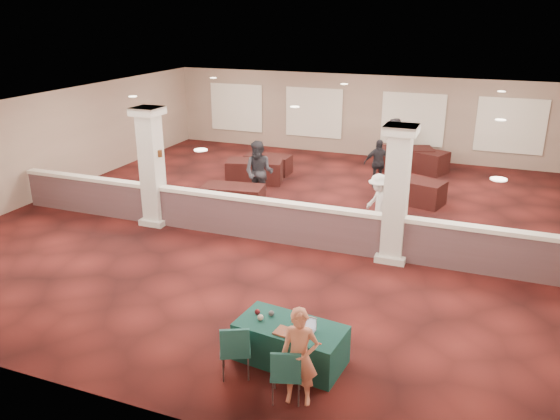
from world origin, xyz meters
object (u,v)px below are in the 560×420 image
at_px(conf_chair_main, 286,371).
at_px(far_table_front_left, 255,171).
at_px(far_table_front_right, 413,191).
at_px(far_table_front_center, 233,197).
at_px(conf_chair_side, 235,347).
at_px(far_table_back_left, 268,164).
at_px(near_table, 290,343).
at_px(attendee_b, 378,204).
at_px(attendee_c, 378,163).
at_px(woman, 299,357).
at_px(far_table_back_right, 420,160).
at_px(attendee_a, 259,173).
at_px(far_table_back_center, 404,158).
at_px(attendee_d, 394,142).

xyz_separation_m(conf_chair_main, far_table_front_left, (-4.93, 10.08, -0.17)).
bearing_deg(far_table_front_right, far_table_front_center, -152.61).
relative_size(conf_chair_side, far_table_back_left, 0.59).
xyz_separation_m(near_table, conf_chair_main, (0.29, -0.98, 0.21)).
distance_m(far_table_front_right, attendee_b, 2.90).
height_order(far_table_front_left, attendee_c, attendee_c).
distance_m(woman, far_table_back_right, 13.51).
bearing_deg(attendee_c, far_table_back_right, 41.13).
bearing_deg(far_table_front_left, conf_chair_main, -63.95).
bearing_deg(attendee_a, far_table_back_right, 50.18).
bearing_deg(far_table_back_left, woman, -65.53).
height_order(far_table_front_center, far_table_back_right, far_table_back_right).
xyz_separation_m(far_table_front_left, far_table_back_left, (0.00, 1.21, -0.05)).
xyz_separation_m(woman, attendee_c, (-1.10, 11.00, 0.02)).
relative_size(conf_chair_side, far_table_front_center, 0.55).
height_order(near_table, far_table_back_left, near_table).
height_order(far_table_back_left, attendee_b, attendee_b).
bearing_deg(far_table_back_center, far_table_front_center, -122.83).
height_order(woman, attendee_d, attendee_d).
relative_size(woman, far_table_front_right, 0.87).
relative_size(far_table_front_left, far_table_back_left, 1.16).
xyz_separation_m(far_table_front_left, attendee_c, (4.00, 1.00, 0.42)).
bearing_deg(near_table, far_table_back_center, 97.37).
xyz_separation_m(woman, far_table_back_center, (-0.60, 13.50, -0.37)).
xyz_separation_m(far_table_back_right, attendee_a, (-4.07, -5.42, 0.57)).
distance_m(far_table_front_left, far_table_back_left, 1.21).
relative_size(woman, attendee_d, 0.88).
bearing_deg(attendee_b, near_table, -42.03).
relative_size(far_table_front_right, far_table_back_center, 0.90).
bearing_deg(conf_chair_main, far_table_front_right, 70.48).
relative_size(conf_chair_main, attendee_a, 0.49).
bearing_deg(attendee_a, conf_chair_main, -67.25).
height_order(far_table_back_center, attendee_b, attendee_b).
distance_m(woman, attendee_d, 14.05).
bearing_deg(attendee_a, far_table_back_center, 54.20).
bearing_deg(attendee_b, attendee_d, 146.68).
relative_size(far_table_back_right, attendee_b, 1.19).
distance_m(attendee_a, attendee_d, 6.64).
xyz_separation_m(far_table_front_center, far_table_back_center, (4.00, 6.20, 0.05)).
bearing_deg(attendee_b, far_table_back_center, 142.83).
relative_size(conf_chair_main, far_table_front_left, 0.50).
relative_size(far_table_front_left, far_table_back_right, 0.98).
xyz_separation_m(near_table, attendee_c, (-0.64, 10.11, 0.46)).
relative_size(far_table_back_left, attendee_c, 1.01).
bearing_deg(near_table, woman, -55.86).
bearing_deg(attendee_c, conf_chair_side, -115.92).
relative_size(woman, far_table_back_left, 0.96).
relative_size(conf_chair_main, far_table_back_center, 0.47).
relative_size(near_table, far_table_front_left, 0.95).
bearing_deg(far_table_back_center, attendee_b, -87.01).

